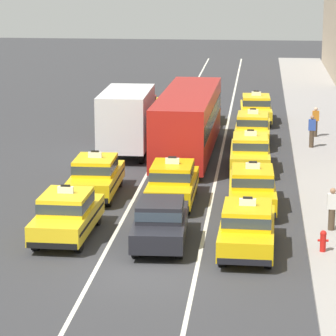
{
  "coord_description": "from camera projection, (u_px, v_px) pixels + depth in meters",
  "views": [
    {
      "loc": [
        3.46,
        -25.79,
        9.7
      ],
      "look_at": [
        -0.2,
        8.7,
        1.3
      ],
      "focal_mm": 93.34,
      "sensor_mm": 36.0,
      "label": 1
    }
  ],
  "objects": [
    {
      "name": "taxi_right_fourth",
      "position": [
        253.0,
        128.0,
        46.22
      ],
      "size": [
        1.88,
        4.58,
        1.96
      ],
      "color": "black",
      "rests_on": "ground"
    },
    {
      "name": "taxi_center_second",
      "position": [
        173.0,
        182.0,
        35.13
      ],
      "size": [
        1.83,
        4.57,
        1.96
      ],
      "color": "black",
      "rests_on": "ground"
    },
    {
      "name": "pedestrian_mid_block",
      "position": [
        315.0,
        122.0,
        47.5
      ],
      "size": [
        0.36,
        0.24,
        1.63
      ],
      "color": "#473828",
      "rests_on": "sidewalk_curb"
    },
    {
      "name": "box_truck_left_third",
      "position": [
        129.0,
        118.0,
        44.13
      ],
      "size": [
        2.38,
        6.99,
        3.27
      ],
      "color": "black",
      "rests_on": "ground"
    },
    {
      "name": "taxi_right_fifth",
      "position": [
        256.0,
        108.0,
        52.28
      ],
      "size": [
        1.96,
        4.62,
        1.96
      ],
      "color": "black",
      "rests_on": "ground"
    },
    {
      "name": "taxi_left_second",
      "position": [
        96.0,
        175.0,
        36.2
      ],
      "size": [
        1.89,
        4.59,
        1.96
      ],
      "color": "black",
      "rests_on": "ground"
    },
    {
      "name": "lane_stripe_center_right",
      "position": [
        224.0,
        143.0,
        46.73
      ],
      "size": [
        0.14,
        80.0,
        0.01
      ],
      "primitive_type": "cube",
      "color": "silver",
      "rests_on": "ground"
    },
    {
      "name": "taxi_right_nearest",
      "position": [
        247.0,
        227.0,
        29.28
      ],
      "size": [
        1.9,
        4.59,
        1.96
      ],
      "color": "black",
      "rests_on": "ground"
    },
    {
      "name": "taxi_left_fourth",
      "position": [
        146.0,
        113.0,
        50.77
      ],
      "size": [
        1.87,
        4.58,
        1.96
      ],
      "color": "black",
      "rests_on": "ground"
    },
    {
      "name": "pedestrian_far_corner",
      "position": [
        312.0,
        131.0,
        44.8
      ],
      "size": [
        0.36,
        0.24,
        1.67
      ],
      "color": "#473828",
      "rests_on": "sidewalk_curb"
    },
    {
      "name": "taxi_left_nearest",
      "position": [
        67.0,
        214.0,
        30.8
      ],
      "size": [
        1.89,
        4.59,
        1.96
      ],
      "color": "black",
      "rests_on": "ground"
    },
    {
      "name": "taxi_right_third",
      "position": [
        250.0,
        152.0,
        40.57
      ],
      "size": [
        1.88,
        4.59,
        1.96
      ],
      "color": "black",
      "rests_on": "ground"
    },
    {
      "name": "bus_center_third",
      "position": [
        188.0,
        120.0,
        43.33
      ],
      "size": [
        2.73,
        11.25,
        3.22
      ],
      "color": "black",
      "rests_on": "ground"
    },
    {
      "name": "lane_stripe_left_center",
      "position": [
        164.0,
        142.0,
        47.06
      ],
      "size": [
        0.14,
        80.0,
        0.01
      ],
      "primitive_type": "cube",
      "color": "silver",
      "rests_on": "ground"
    },
    {
      "name": "pedestrian_by_storefront",
      "position": [
        332.0,
        209.0,
        31.2
      ],
      "size": [
        0.47,
        0.24,
        1.56
      ],
      "color": "#473828",
      "rests_on": "sidewalk_curb"
    },
    {
      "name": "sedan_center_nearest",
      "position": [
        160.0,
        221.0,
        30.05
      ],
      "size": [
        1.94,
        4.37,
        1.58
      ],
      "color": "black",
      "rests_on": "ground"
    },
    {
      "name": "taxi_center_fourth",
      "position": [
        201.0,
        109.0,
        52.03
      ],
      "size": [
        1.84,
        4.57,
        1.96
      ],
      "color": "black",
      "rests_on": "ground"
    },
    {
      "name": "taxi_right_second",
      "position": [
        252.0,
        187.0,
        34.31
      ],
      "size": [
        1.93,
        4.6,
        1.96
      ],
      "color": "black",
      "rests_on": "ground"
    },
    {
      "name": "fire_hydrant",
      "position": [
        323.0,
        240.0,
        28.99
      ],
      "size": [
        0.36,
        0.22,
        0.73
      ],
      "color": "red",
      "rests_on": "sidewalk_curb"
    },
    {
      "name": "ground_plane",
      "position": [
        145.0,
        272.0,
        27.56
      ],
      "size": [
        160.0,
        160.0,
        0.0
      ],
      "primitive_type": "plane",
      "color": "#353538"
    }
  ]
}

